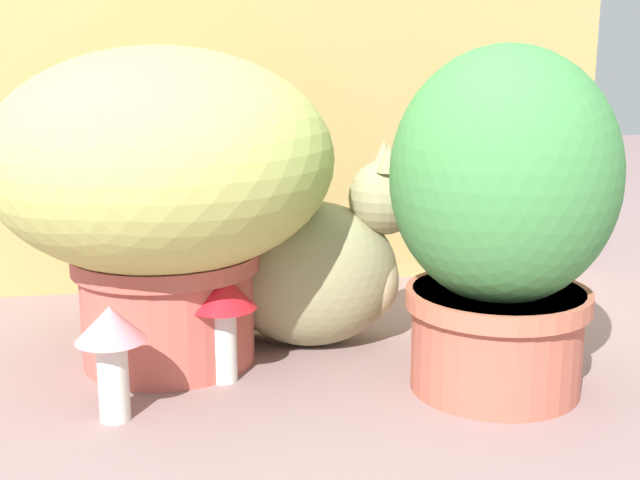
# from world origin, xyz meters

# --- Properties ---
(ground_plane) EXTENTS (6.00, 6.00, 0.00)m
(ground_plane) POSITION_xyz_m (0.00, 0.00, 0.00)
(ground_plane) COLOR gray
(cardboard_backdrop) EXTENTS (1.21, 0.03, 0.85)m
(cardboard_backdrop) POSITION_xyz_m (0.10, 0.55, 0.43)
(cardboard_backdrop) COLOR tan
(cardboard_backdrop) RESTS_ON ground
(grass_planter) EXTENTS (0.47, 0.47, 0.44)m
(grass_planter) POSITION_xyz_m (-0.13, 0.17, 0.26)
(grass_planter) COLOR #BF5A4D
(grass_planter) RESTS_ON ground
(leafy_planter) EXTENTS (0.29, 0.29, 0.45)m
(leafy_planter) POSITION_xyz_m (0.30, -0.01, 0.24)
(leafy_planter) COLOR #B55D4A
(leafy_planter) RESTS_ON ground
(cat) EXTENTS (0.37, 0.20, 0.32)m
(cat) POSITION_xyz_m (0.10, 0.20, 0.12)
(cat) COLOR #949266
(cat) RESTS_ON ground
(mushroom_ornament_red) EXTENTS (0.09, 0.09, 0.15)m
(mushroom_ornament_red) POSITION_xyz_m (-0.05, 0.08, 0.11)
(mushroom_ornament_red) COLOR silver
(mushroom_ornament_red) RESTS_ON ground
(mushroom_ornament_pink) EXTENTS (0.09, 0.09, 0.14)m
(mushroom_ornament_pink) POSITION_xyz_m (-0.19, -0.02, 0.10)
(mushroom_ornament_pink) COLOR silver
(mushroom_ornament_pink) RESTS_ON ground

